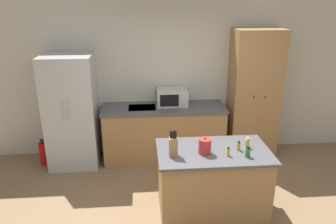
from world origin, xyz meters
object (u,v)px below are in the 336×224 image
(spice_bottle_short_red, at_px, (248,152))
(fire_extinguisher, at_px, (44,153))
(pantry_cabinet, at_px, (254,95))
(kettle, at_px, (205,146))
(microwave, at_px, (172,97))
(spice_bottle_green_herb, at_px, (247,143))
(spice_bottle_tall_dark, at_px, (228,152))
(knife_block, at_px, (173,146))
(spice_bottle_amber_oil, at_px, (239,146))
(refrigerator, at_px, (72,111))

(spice_bottle_short_red, relative_size, fire_extinguisher, 0.30)
(pantry_cabinet, distance_m, kettle, 2.02)
(microwave, bearing_deg, spice_bottle_green_herb, -63.61)
(microwave, bearing_deg, fire_extinguisher, -175.40)
(spice_bottle_tall_dark, bearing_deg, knife_block, 175.16)
(spice_bottle_amber_oil, bearing_deg, spice_bottle_green_herb, 26.71)
(spice_bottle_short_red, bearing_deg, fire_extinguisher, 149.87)
(spice_bottle_tall_dark, distance_m, fire_extinguisher, 3.20)
(refrigerator, height_order, pantry_cabinet, pantry_cabinet)
(kettle, bearing_deg, spice_bottle_tall_dark, -18.81)
(spice_bottle_amber_oil, relative_size, kettle, 0.57)
(pantry_cabinet, relative_size, spice_bottle_short_red, 16.38)
(refrigerator, relative_size, kettle, 8.65)
(knife_block, height_order, spice_bottle_amber_oil, knife_block)
(pantry_cabinet, xyz_separation_m, spice_bottle_amber_oil, (-0.72, -1.61, -0.15))
(refrigerator, bearing_deg, spice_bottle_tall_dark, -38.01)
(pantry_cabinet, distance_m, spice_bottle_short_red, 1.91)
(pantry_cabinet, relative_size, kettle, 10.32)
(microwave, height_order, fire_extinguisher, microwave)
(microwave, distance_m, spice_bottle_short_red, 1.98)
(refrigerator, bearing_deg, knife_block, -47.41)
(spice_bottle_tall_dark, bearing_deg, spice_bottle_amber_oil, 39.63)
(kettle, bearing_deg, fire_extinguisher, 147.25)
(microwave, relative_size, kettle, 2.39)
(microwave, distance_m, spice_bottle_amber_oil, 1.79)
(microwave, height_order, spice_bottle_short_red, microwave)
(refrigerator, relative_size, spice_bottle_amber_oil, 15.17)
(spice_bottle_tall_dark, relative_size, spice_bottle_short_red, 0.86)
(fire_extinguisher, bearing_deg, spice_bottle_short_red, -30.13)
(refrigerator, bearing_deg, spice_bottle_amber_oil, -33.64)
(kettle, bearing_deg, knife_block, -174.76)
(knife_block, height_order, fire_extinguisher, knife_block)
(spice_bottle_tall_dark, relative_size, fire_extinguisher, 0.25)
(knife_block, bearing_deg, kettle, 5.24)
(microwave, relative_size, spice_bottle_amber_oil, 4.19)
(refrigerator, relative_size, spice_bottle_tall_dark, 15.98)
(refrigerator, xyz_separation_m, spice_bottle_short_red, (2.35, -1.70, 0.03))
(kettle, bearing_deg, spice_bottle_amber_oil, 6.21)
(knife_block, distance_m, kettle, 0.39)
(refrigerator, height_order, microwave, refrigerator)
(spice_bottle_amber_oil, bearing_deg, spice_bottle_tall_dark, -140.37)
(spice_bottle_amber_oil, relative_size, fire_extinguisher, 0.27)
(spice_bottle_tall_dark, bearing_deg, fire_extinguisher, 148.49)
(spice_bottle_tall_dark, relative_size, spice_bottle_green_herb, 0.85)
(knife_block, xyz_separation_m, spice_bottle_amber_oil, (0.81, 0.08, -0.07))
(microwave, height_order, spice_bottle_amber_oil, microwave)
(spice_bottle_amber_oil, bearing_deg, microwave, 111.71)
(refrigerator, distance_m, spice_bottle_amber_oil, 2.75)
(spice_bottle_short_red, height_order, spice_bottle_amber_oil, spice_bottle_short_red)
(pantry_cabinet, relative_size, spice_bottle_amber_oil, 18.10)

